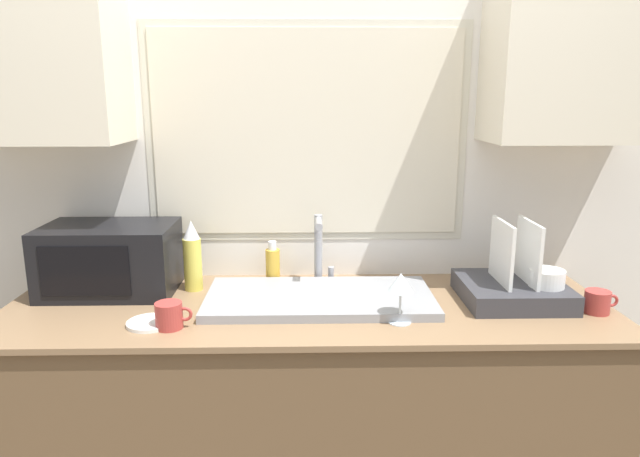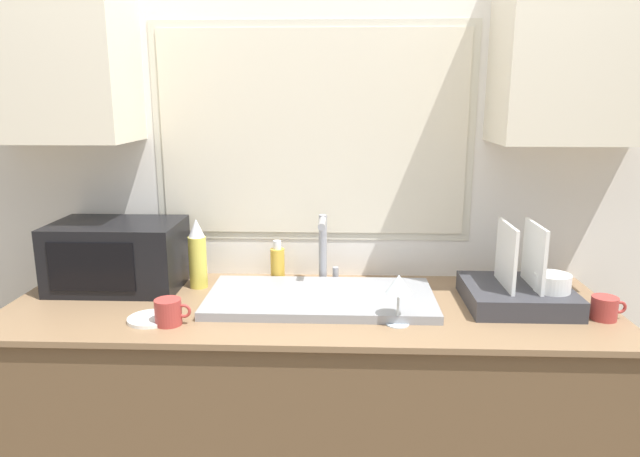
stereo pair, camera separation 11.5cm
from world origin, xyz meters
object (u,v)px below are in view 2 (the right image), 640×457
at_px(faucet, 324,245).
at_px(dish_rack, 520,290).
at_px(microwave, 118,255).
at_px(soap_bottle, 278,263).
at_px(wine_glass, 399,286).
at_px(spray_bottle, 198,255).
at_px(mug_near_sink, 169,312).

bearing_deg(faucet, dish_rack, -17.27).
relative_size(microwave, soap_bottle, 2.89).
xyz_separation_m(faucet, dish_rack, (0.69, -0.21, -0.10)).
bearing_deg(microwave, wine_glass, -17.63).
distance_m(microwave, soap_bottle, 0.60).
bearing_deg(wine_glass, dish_rack, 23.16).
bearing_deg(dish_rack, spray_bottle, 172.62).
height_order(soap_bottle, wine_glass, wine_glass).
relative_size(microwave, mug_near_sink, 4.06).
relative_size(dish_rack, spray_bottle, 1.34).
height_order(faucet, dish_rack, dish_rack).
xyz_separation_m(dish_rack, soap_bottle, (-0.87, 0.24, 0.01)).
bearing_deg(spray_bottle, mug_near_sink, -90.70).
bearing_deg(mug_near_sink, dish_rack, 10.49).
bearing_deg(dish_rack, mug_near_sink, -169.51).
xyz_separation_m(faucet, spray_bottle, (-0.48, -0.06, -0.03)).
bearing_deg(soap_bottle, wine_glass, -44.55).
xyz_separation_m(microwave, spray_bottle, (0.30, 0.01, 0.00)).
bearing_deg(microwave, mug_near_sink, -50.10).
bearing_deg(dish_rack, wine_glass, -156.84).
height_order(mug_near_sink, wine_glass, wine_glass).
height_order(dish_rack, wine_glass, dish_rack).
xyz_separation_m(faucet, microwave, (-0.78, -0.08, -0.03)).
bearing_deg(wine_glass, microwave, 162.37).
bearing_deg(microwave, dish_rack, -5.37).
bearing_deg(mug_near_sink, wine_glass, 2.23).
height_order(spray_bottle, wine_glass, spray_bottle).
xyz_separation_m(spray_bottle, soap_bottle, (0.29, 0.09, -0.06)).
height_order(microwave, mug_near_sink, microwave).
xyz_separation_m(microwave, soap_bottle, (0.59, 0.10, -0.06)).
xyz_separation_m(dish_rack, wine_glass, (-0.44, -0.19, 0.07)).
bearing_deg(dish_rack, soap_bottle, 164.79).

